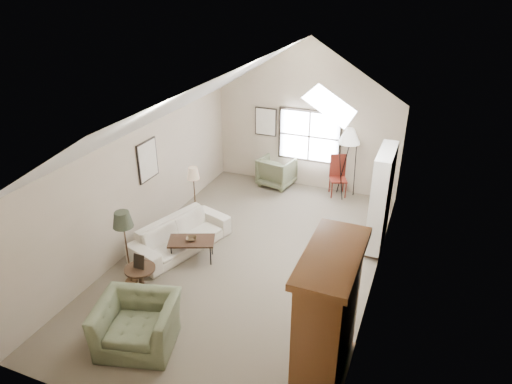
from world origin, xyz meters
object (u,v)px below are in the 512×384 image
at_px(sofa, 181,235).
at_px(armoire, 327,321).
at_px(side_table, 141,281).
at_px(coffee_table, 192,250).
at_px(armchair_far, 277,171).
at_px(side_chair, 338,176).
at_px(armchair_near, 137,324).

bearing_deg(sofa, armoire, -103.78).
bearing_deg(side_table, coffee_table, 75.84).
xyz_separation_m(coffee_table, side_table, (-0.33, -1.31, 0.04)).
bearing_deg(armoire, armchair_far, 115.22).
height_order(armchair_far, side_table, armchair_far).
bearing_deg(side_table, sofa, 93.58).
bearing_deg(coffee_table, side_chair, 62.80).
xyz_separation_m(sofa, armchair_near, (0.79, -2.69, 0.07)).
height_order(armoire, coffee_table, armoire).
bearing_deg(armchair_near, coffee_table, 83.24).
bearing_deg(armchair_near, side_table, 107.11).
bearing_deg(armchair_far, armchair_near, 99.96).
xyz_separation_m(armchair_far, side_table, (-0.73, -5.42, -0.13)).
bearing_deg(armchair_far, armoire, 125.57).
bearing_deg(side_chair, sofa, -146.21).
distance_m(side_table, side_chair, 5.95).
bearing_deg(side_chair, armchair_far, 157.45).
height_order(armchair_far, side_chair, side_chair).
bearing_deg(sofa, coffee_table, -106.19).
bearing_deg(armchair_far, side_table, 92.63).
relative_size(sofa, coffee_table, 2.42).
distance_m(armchair_near, side_table, 1.29).
xyz_separation_m(armchair_far, side_chair, (1.71, 0.00, 0.14)).
bearing_deg(sofa, side_table, -158.57).
relative_size(armoire, sofa, 0.98).
bearing_deg(side_table, armchair_far, 82.28).
distance_m(armoire, coffee_table, 3.93).
bearing_deg(armchair_near, armchair_far, 74.32).
relative_size(armoire, side_table, 3.91).
bearing_deg(armchair_near, armoire, -7.42).
bearing_deg(sofa, armchair_near, -145.77).
height_order(sofa, coffee_table, sofa).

